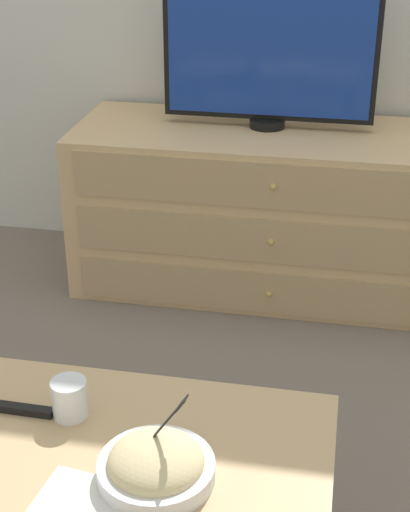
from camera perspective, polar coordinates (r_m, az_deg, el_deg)
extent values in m
plane|color=#70665B|center=(3.42, 6.62, 0.42)|extent=(12.00, 12.00, 0.00)
cube|color=tan|center=(3.02, 5.42, 3.30)|extent=(1.54, 0.55, 0.63)
cube|color=tan|center=(2.86, 4.67, -2.72)|extent=(1.42, 0.01, 0.17)
sphere|color=tan|center=(2.86, 4.66, -2.78)|extent=(0.02, 0.02, 0.02)
cube|color=tan|center=(2.76, 4.83, 1.04)|extent=(1.42, 0.01, 0.17)
sphere|color=tan|center=(2.76, 4.82, 0.99)|extent=(0.02, 0.02, 0.02)
cube|color=tan|center=(2.68, 5.00, 5.06)|extent=(1.42, 0.01, 0.17)
sphere|color=tan|center=(2.67, 4.99, 5.01)|extent=(0.02, 0.02, 0.02)
cylinder|color=black|center=(2.95, 4.54, 9.62)|extent=(0.13, 0.13, 0.03)
cube|color=black|center=(2.89, 4.76, 14.81)|extent=(0.77, 0.04, 0.51)
cube|color=navy|center=(2.87, 4.71, 14.72)|extent=(0.73, 0.01, 0.47)
cube|color=tan|center=(1.67, -8.71, -14.52)|extent=(1.00, 0.61, 0.02)
cylinder|color=tan|center=(1.94, 8.00, -15.87)|extent=(0.04, 0.04, 0.41)
cylinder|color=silver|center=(1.59, -3.57, -15.29)|extent=(0.23, 0.23, 0.04)
ellipsoid|color=beige|center=(1.57, -3.59, -14.71)|extent=(0.19, 0.19, 0.08)
cube|color=black|center=(1.56, -3.29, -12.44)|extent=(0.09, 0.02, 0.14)
cube|color=black|center=(1.50, -1.71, -10.68)|extent=(0.02, 0.03, 0.03)
cylinder|color=beige|center=(1.75, -9.78, -10.60)|extent=(0.07, 0.07, 0.05)
cylinder|color=white|center=(1.74, -9.82, -10.17)|extent=(0.08, 0.08, 0.09)
cube|color=white|center=(1.56, -9.25, -17.46)|extent=(0.19, 0.19, 0.00)
cube|color=black|center=(1.79, -13.42, -10.76)|extent=(0.16, 0.03, 0.02)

